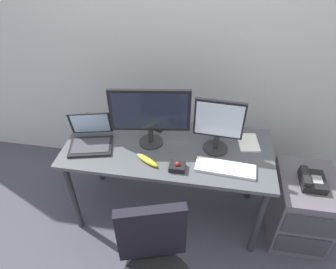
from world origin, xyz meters
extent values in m
plane|color=#43434E|center=(0.00, 0.00, 0.00)|extent=(8.00, 8.00, 0.00)
cube|color=#B9BDBB|center=(0.00, 0.69, 1.40)|extent=(6.00, 0.10, 2.80)
cube|color=#484D51|center=(0.00, 0.00, 0.74)|extent=(1.55, 0.67, 0.03)
cylinder|color=#2D2D33|center=(-0.71, -0.28, 0.36)|extent=(0.05, 0.05, 0.73)
cylinder|color=#2D2D33|center=(0.71, -0.28, 0.36)|extent=(0.05, 0.05, 0.73)
cylinder|color=#2D2D33|center=(-0.71, 0.28, 0.36)|extent=(0.05, 0.05, 0.73)
cylinder|color=#2D2D33|center=(0.71, 0.28, 0.36)|extent=(0.05, 0.05, 0.73)
cube|color=#5B545D|center=(1.06, -0.03, 0.30)|extent=(0.42, 0.52, 0.59)
cube|color=#38383D|center=(1.06, -0.30, 0.43)|extent=(0.38, 0.01, 0.20)
cube|color=#38383D|center=(1.06, -0.30, 0.18)|extent=(0.38, 0.01, 0.20)
cube|color=black|center=(1.06, -0.05, 0.62)|extent=(0.17, 0.20, 0.06)
cube|color=black|center=(1.00, -0.05, 0.67)|extent=(0.05, 0.18, 0.04)
cube|color=gray|center=(1.08, -0.06, 0.65)|extent=(0.07, 0.08, 0.01)
cube|color=black|center=(0.02, -0.71, 0.72)|extent=(0.40, 0.17, 0.42)
cylinder|color=#262628|center=(-0.13, 0.03, 0.76)|extent=(0.18, 0.18, 0.01)
cylinder|color=#262628|center=(-0.13, 0.03, 0.83)|extent=(0.04, 0.04, 0.11)
cube|color=black|center=(-0.13, 0.03, 1.05)|extent=(0.57, 0.11, 0.33)
cube|color=#1E2333|center=(-0.13, 0.02, 1.05)|extent=(0.52, 0.08, 0.29)
cylinder|color=#262628|center=(0.35, 0.04, 0.76)|extent=(0.18, 0.18, 0.01)
cylinder|color=#262628|center=(0.35, 0.04, 0.83)|extent=(0.04, 0.04, 0.11)
cube|color=black|center=(0.35, 0.04, 1.03)|extent=(0.35, 0.04, 0.30)
cube|color=silver|center=(0.35, 0.02, 1.03)|extent=(0.32, 0.02, 0.26)
cube|color=silver|center=(0.42, -0.17, 0.77)|extent=(0.42, 0.16, 0.02)
cube|color=white|center=(0.42, -0.17, 0.78)|extent=(0.39, 0.14, 0.01)
cube|color=black|center=(-0.56, -0.10, 0.77)|extent=(0.35, 0.29, 0.02)
cube|color=#38383D|center=(-0.56, -0.10, 0.78)|extent=(0.30, 0.22, 0.00)
cube|color=black|center=(-0.60, 0.03, 0.88)|extent=(0.32, 0.13, 0.22)
cube|color=silver|center=(-0.60, 0.03, 0.88)|extent=(0.28, 0.11, 0.19)
cube|color=black|center=(0.10, -0.21, 0.78)|extent=(0.11, 0.09, 0.04)
sphere|color=maroon|center=(0.10, -0.21, 0.80)|extent=(0.04, 0.04, 0.04)
cylinder|color=#4F894A|center=(0.36, 0.24, 0.81)|extent=(0.09, 0.09, 0.11)
torus|color=#4A8449|center=(0.40, 0.24, 0.81)|extent=(0.01, 0.07, 0.07)
cube|color=white|center=(0.59, 0.14, 0.76)|extent=(0.17, 0.23, 0.01)
cube|color=black|center=(-0.09, 0.23, 0.76)|extent=(0.12, 0.16, 0.01)
ellipsoid|color=yellow|center=(-0.12, -0.18, 0.78)|extent=(0.19, 0.14, 0.04)
camera|label=1|loc=(0.27, -1.68, 2.25)|focal=32.44mm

